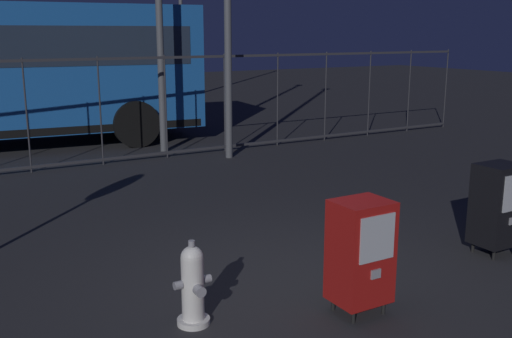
% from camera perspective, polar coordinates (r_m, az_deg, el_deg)
% --- Properties ---
extents(ground_plane, '(60.00, 60.00, 0.00)m').
position_cam_1_polar(ground_plane, '(5.91, 3.43, -11.15)').
color(ground_plane, '#262628').
extents(fire_hydrant, '(0.33, 0.31, 0.75)m').
position_cam_1_polar(fire_hydrant, '(5.08, -6.08, -11.04)').
color(fire_hydrant, silver).
rests_on(fire_hydrant, ground_plane).
extents(newspaper_box_primary, '(0.48, 0.42, 1.02)m').
position_cam_1_polar(newspaper_box_primary, '(7.06, 22.16, -3.15)').
color(newspaper_box_primary, black).
rests_on(newspaper_box_primary, ground_plane).
extents(newspaper_box_secondary, '(0.48, 0.42, 1.02)m').
position_cam_1_polar(newspaper_box_secondary, '(5.25, 9.99, -7.78)').
color(newspaper_box_secondary, black).
rests_on(newspaper_box_secondary, ground_plane).
extents(fence_barrier, '(18.03, 0.04, 2.00)m').
position_cam_1_polar(fence_barrier, '(11.33, -14.71, 5.45)').
color(fence_barrier, '#2D2D33').
rests_on(fence_barrier, ground_plane).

